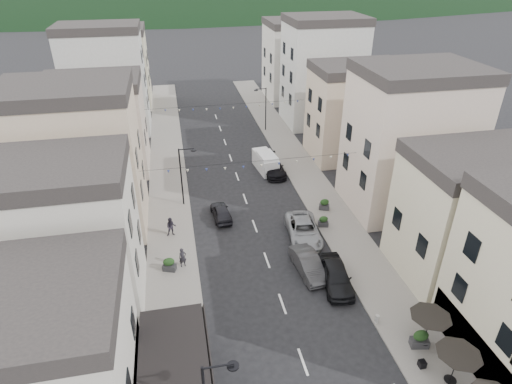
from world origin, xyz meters
TOP-DOWN VIEW (x-y plane):
  - sidewalk_left at (-7.50, 32.00)m, footprint 4.00×76.00m
  - sidewalk_right at (7.50, 32.00)m, footprint 4.00×76.00m
  - boutique_building at (-15.50, 5.00)m, footprint 12.00×8.00m
  - boutique_awning at (-7.25, 5.00)m, footprint 3.77×7.50m
  - buildings_row_left at (-14.50, 37.75)m, footprint 10.20×54.16m
  - buildings_row_right at (14.50, 36.59)m, footprint 10.20×54.16m
  - cafe_terrace at (7.70, 2.80)m, footprint 2.50×8.10m
  - streetlamp_left_far at (-5.82, 26.00)m, footprint 1.70×0.56m
  - streetlamp_right_far at (5.82, 44.00)m, footprint 1.70×0.56m
  - bollards at (0.00, 5.50)m, footprint 11.66×10.26m
  - bunting_near at (0.00, 22.00)m, footprint 19.00×0.28m
  - bunting_far at (0.00, 38.00)m, footprint 19.00×0.28m
  - parked_car_a at (4.36, 12.18)m, footprint 2.52×5.12m
  - parked_car_b at (2.80, 13.97)m, footprint 2.01×4.67m
  - parked_car_c at (3.76, 18.41)m, footprint 3.23×5.93m
  - parked_car_d at (4.06, 31.11)m, footprint 2.26×5.37m
  - parked_car_e at (-2.80, 22.93)m, footprint 1.87×3.99m
  - delivery_van at (3.44, 32.02)m, footprint 2.28×4.62m
  - pedestrian_a at (-6.63, 16.45)m, footprint 0.69×0.55m
  - pedestrian_b at (-7.38, 20.86)m, footprint 0.86×0.67m
  - planter_la at (-7.58, 8.73)m, footprint 1.15×0.88m
  - planter_lb at (-7.70, 16.15)m, footprint 1.13×0.85m
  - planter_ra at (7.43, 5.64)m, footprint 1.21×0.81m
  - planter_rb at (6.00, 19.63)m, footprint 1.00×0.69m
  - planter_rc at (7.05, 22.37)m, footprint 1.10×0.85m

SIDE VIEW (x-z plane):
  - sidewalk_left at x=-7.50m, z-range 0.00..0.12m
  - sidewalk_right at x=7.50m, z-range 0.00..0.12m
  - bollards at x=0.00m, z-range 0.12..0.72m
  - planter_rb at x=6.00m, z-range 0.11..1.12m
  - planter_rc at x=7.05m, z-range 0.10..1.20m
  - parked_car_e at x=-2.80m, z-range 0.00..1.32m
  - planter_lb at x=-7.70m, z-range 0.10..1.23m
  - planter_la at x=-7.58m, z-range 0.10..1.24m
  - planter_ra at x=7.43m, z-range 0.10..1.35m
  - parked_car_b at x=2.80m, z-range 0.00..1.50m
  - parked_car_d at x=4.06m, z-range 0.00..1.55m
  - parked_car_c at x=3.76m, z-range 0.00..1.58m
  - parked_car_a at x=4.36m, z-range 0.00..1.68m
  - pedestrian_a at x=-6.63m, z-range 0.12..1.77m
  - pedestrian_b at x=-7.38m, z-range 0.12..1.88m
  - delivery_van at x=3.44m, z-range -0.02..2.11m
  - cafe_terrace at x=7.70m, z-range 1.09..3.62m
  - boutique_awning at x=-7.25m, z-range 1.48..4.75m
  - streetlamp_left_far at x=-5.82m, z-range 0.70..6.70m
  - streetlamp_right_far at x=5.82m, z-range 0.70..6.70m
  - boutique_building at x=-15.50m, z-range 0.00..8.00m
  - bunting_near at x=0.00m, z-range 5.34..5.96m
  - bunting_far at x=0.00m, z-range 5.34..5.96m
  - buildings_row_left at x=-14.50m, z-range -0.88..13.12m
  - buildings_row_right at x=14.50m, z-range -0.93..13.57m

